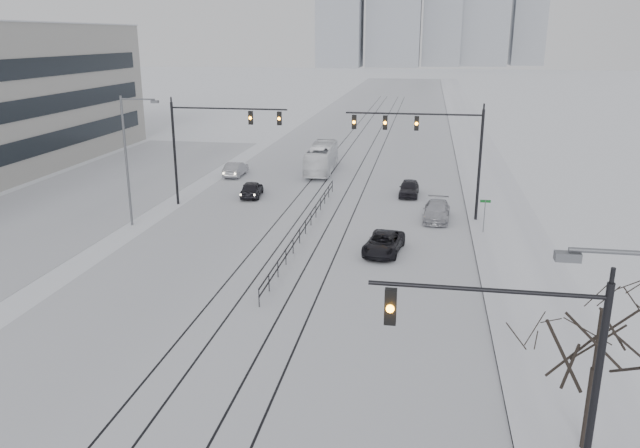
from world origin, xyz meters
The scene contains 18 objects.
road centered at (0.00, 60.00, 0.01)m, with size 22.00×260.00×0.02m, color silver.
sidewalk_east centered at (13.50, 60.00, 0.08)m, with size 5.00×260.00×0.16m, color white.
curb centered at (11.05, 60.00, 0.06)m, with size 0.10×260.00×0.12m, color gray.
parking_strip centered at (-20.00, 35.00, 0.01)m, with size 14.00×60.00×0.03m, color silver.
tram_rails centered at (0.00, 40.00, 0.02)m, with size 5.30×180.00×0.01m.
traffic_mast_near centered at (10.79, 6.00, 4.56)m, with size 6.10×0.37×7.00m.
traffic_mast_ne centered at (8.15, 34.99, 5.76)m, with size 9.60×0.37×8.00m.
traffic_mast_nw centered at (-8.52, 36.00, 5.57)m, with size 9.10×0.37×8.00m.
street_light_west centered at (-12.20, 30.00, 5.21)m, with size 2.73×0.25×9.00m.
bare_tree centered at (13.20, 9.00, 4.49)m, with size 4.40×4.40×6.10m.
median_fence centered at (0.00, 30.00, 0.53)m, with size 0.06×24.00×1.00m.
street_sign centered at (11.80, 32.00, 1.61)m, with size 0.70×0.06×2.40m.
sedan_sb_inner centered at (-6.33, 39.19, 0.67)m, with size 1.57×3.91×1.33m, color black.
sedan_sb_outer centered at (-10.00, 46.64, 0.68)m, with size 1.43×4.10×1.35m, color gray.
sedan_nb_front centered at (5.45, 27.08, 0.62)m, with size 2.05×4.44×1.23m, color black.
sedan_nb_right centered at (8.71, 34.94, 0.66)m, with size 1.84×4.52×1.31m, color #B0B1B8.
sedan_nb_far centered at (6.51, 41.71, 0.66)m, with size 1.56×3.88×1.32m, color black.
box_truck centered at (-2.29, 49.93, 1.33)m, with size 2.23×9.53×2.65m, color white.
Camera 1 is at (7.72, -9.29, 12.85)m, focal length 35.00 mm.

